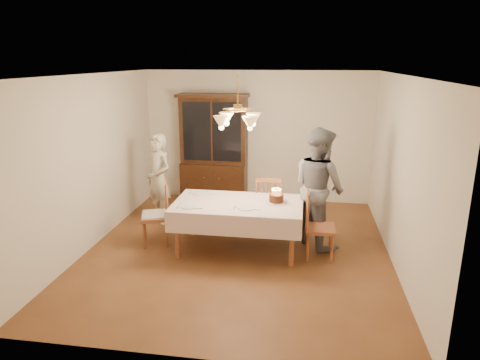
% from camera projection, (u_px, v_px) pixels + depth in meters
% --- Properties ---
extents(ground, '(5.00, 5.00, 0.00)m').
position_uv_depth(ground, '(238.00, 249.00, 6.53)').
color(ground, brown).
rests_on(ground, ground).
extents(room_shell, '(5.00, 5.00, 5.00)m').
position_uv_depth(room_shell, '(238.00, 148.00, 6.10)').
color(room_shell, white).
rests_on(room_shell, ground).
extents(dining_table, '(1.90, 1.10, 0.76)m').
position_uv_depth(dining_table, '(238.00, 207.00, 6.35)').
color(dining_table, brown).
rests_on(dining_table, ground).
extents(china_hutch, '(1.38, 0.54, 2.16)m').
position_uv_depth(china_hutch, '(214.00, 151.00, 8.51)').
color(china_hutch, black).
rests_on(china_hutch, ground).
extents(chair_far_side, '(0.44, 0.42, 1.00)m').
position_uv_depth(chair_far_side, '(269.00, 208.00, 7.03)').
color(chair_far_side, brown).
rests_on(chair_far_side, ground).
extents(chair_left_end, '(0.54, 0.55, 1.00)m').
position_uv_depth(chair_left_end, '(156.00, 216.00, 6.64)').
color(chair_left_end, brown).
rests_on(chair_left_end, ground).
extents(chair_right_end, '(0.43, 0.45, 1.00)m').
position_uv_depth(chair_right_end, '(319.00, 229.00, 6.18)').
color(chair_right_end, brown).
rests_on(chair_right_end, ground).
extents(elderly_woman, '(0.69, 0.64, 1.58)m').
position_uv_depth(elderly_woman, '(159.00, 179.00, 7.46)').
color(elderly_woman, beige).
rests_on(elderly_woman, ground).
extents(adult_in_grey, '(1.09, 1.13, 1.84)m').
position_uv_depth(adult_in_grey, '(319.00, 187.00, 6.53)').
color(adult_in_grey, slate).
rests_on(adult_in_grey, ground).
extents(birthday_cake, '(0.30, 0.30, 0.21)m').
position_uv_depth(birthday_cake, '(276.00, 199.00, 6.31)').
color(birthday_cake, white).
rests_on(birthday_cake, dining_table).
extents(place_setting_near_left, '(0.37, 0.23, 0.02)m').
position_uv_depth(place_setting_near_left, '(190.00, 207.00, 6.13)').
color(place_setting_near_left, white).
rests_on(place_setting_near_left, dining_table).
extents(place_setting_near_right, '(0.39, 0.24, 0.02)m').
position_uv_depth(place_setting_near_right, '(247.00, 208.00, 6.07)').
color(place_setting_near_right, white).
rests_on(place_setting_near_right, dining_table).
extents(place_setting_far_left, '(0.41, 0.26, 0.02)m').
position_uv_depth(place_setting_far_left, '(202.00, 193.00, 6.75)').
color(place_setting_far_left, white).
rests_on(place_setting_far_left, dining_table).
extents(chandelier, '(0.62, 0.62, 0.73)m').
position_uv_depth(chandelier, '(238.00, 120.00, 5.99)').
color(chandelier, '#BF8C3F').
rests_on(chandelier, ground).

